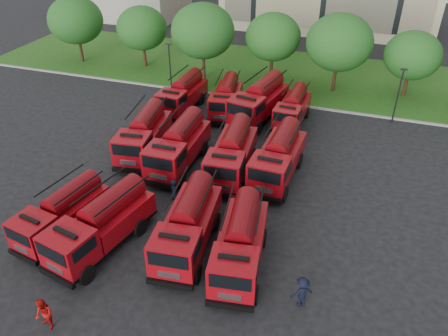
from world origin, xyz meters
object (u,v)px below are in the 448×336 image
object	(u,v)px
firefighter_0	(241,289)
fire_truck_6	(232,153)
fire_truck_1	(102,224)
firefighter_5	(240,212)
fire_truck_3	(240,243)
fire_truck_7	(278,157)
firefighter_1	(49,327)
fire_truck_9	(226,98)
firefighter_3	(300,304)
firefighter_2	(229,291)
fire_truck_2	(188,225)
fire_truck_10	(259,101)
fire_truck_8	(183,94)
fire_truck_4	(144,134)
fire_truck_0	(62,213)
firefighter_4	(175,198)
fire_truck_11	(293,108)
fire_truck_5	(179,145)

from	to	relation	value
firefighter_0	fire_truck_6	bearing A→B (deg)	67.15
fire_truck_1	firefighter_5	world-z (taller)	fire_truck_1
fire_truck_3	firefighter_0	world-z (taller)	fire_truck_3
fire_truck_7	fire_truck_6	bearing A→B (deg)	-167.52
fire_truck_3	fire_truck_7	size ratio (longest dim) A/B	0.97
fire_truck_7	firefighter_1	size ratio (longest dim) A/B	4.00
fire_truck_9	firefighter_3	bearing A→B (deg)	-70.60
firefighter_0	firefighter_2	size ratio (longest dim) A/B	0.92
fire_truck_3	fire_truck_2	bearing A→B (deg)	163.94
fire_truck_10	firefighter_2	world-z (taller)	fire_truck_10
fire_truck_8	fire_truck_10	distance (m)	7.39
fire_truck_2	fire_truck_4	world-z (taller)	fire_truck_4
firefighter_1	fire_truck_0	bearing A→B (deg)	141.56
fire_truck_0	firefighter_4	size ratio (longest dim) A/B	4.51
firefighter_3	firefighter_5	distance (m)	8.13
fire_truck_4	fire_truck_7	size ratio (longest dim) A/B	1.00
fire_truck_7	fire_truck_8	distance (m)	13.96
fire_truck_1	fire_truck_9	bearing A→B (deg)	98.37
fire_truck_8	fire_truck_9	bearing A→B (deg)	11.47
fire_truck_10	fire_truck_11	distance (m)	3.10
fire_truck_3	firefighter_0	size ratio (longest dim) A/B	4.45
fire_truck_1	firefighter_0	world-z (taller)	fire_truck_1
fire_truck_5	firefighter_4	distance (m)	4.64
fire_truck_3	fire_truck_10	world-z (taller)	fire_truck_10
fire_truck_1	firefighter_3	xyz separation A→B (m)	(11.95, -0.64, -1.68)
fire_truck_0	fire_truck_6	distance (m)	12.38
fire_truck_1	fire_truck_4	xyz separation A→B (m)	(-2.69, 10.56, 0.01)
fire_truck_4	fire_truck_6	xyz separation A→B (m)	(7.52, -0.63, 0.03)
firefighter_3	firefighter_4	world-z (taller)	firefighter_3
fire_truck_8	fire_truck_9	world-z (taller)	fire_truck_8
fire_truck_7	fire_truck_9	distance (m)	11.45
fire_truck_9	fire_truck_11	distance (m)	6.31
firefighter_2	fire_truck_9	bearing A→B (deg)	5.55
firefighter_4	fire_truck_2	bearing A→B (deg)	-174.86
fire_truck_7	fire_truck_11	distance (m)	8.97
fire_truck_10	firefighter_1	world-z (taller)	fire_truck_10
fire_truck_3	fire_truck_0	bearing A→B (deg)	175.51
fire_truck_6	firefighter_0	bearing A→B (deg)	-74.96
fire_truck_4	firefighter_0	distance (m)	16.11
fire_truck_6	fire_truck_4	bearing A→B (deg)	170.06
fire_truck_2	fire_truck_7	world-z (taller)	fire_truck_7
fire_truck_2	fire_truck_4	distance (m)	11.72
fire_truck_10	firefighter_0	xyz separation A→B (m)	(4.31, -20.00, -1.82)
fire_truck_1	fire_truck_5	bearing A→B (deg)	97.92
fire_truck_4	fire_truck_8	distance (m)	8.41
firefighter_0	fire_truck_8	bearing A→B (deg)	77.69
firefighter_2	fire_truck_6	bearing A→B (deg)	3.82
firefighter_3	fire_truck_2	bearing A→B (deg)	-52.64
firefighter_3	fire_truck_10	bearing A→B (deg)	-104.81
fire_truck_3	fire_truck_4	bearing A→B (deg)	130.46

